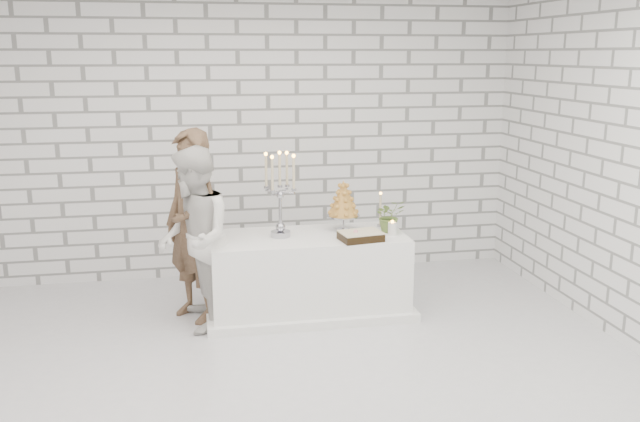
{
  "coord_description": "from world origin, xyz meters",
  "views": [
    {
      "loc": [
        -0.5,
        -4.72,
        2.39
      ],
      "look_at": [
        0.57,
        0.91,
        1.05
      ],
      "focal_mm": 37.87,
      "sensor_mm": 36.0,
      "label": 1
    }
  ],
  "objects_px": {
    "cake_table": "(308,274)",
    "croquembouche": "(343,206)",
    "bride": "(194,239)",
    "groom": "(193,226)",
    "candelabra": "(280,194)"
  },
  "relations": [
    {
      "from": "bride",
      "to": "croquembouche",
      "type": "xyz_separation_m",
      "value": [
        1.39,
        0.28,
        0.18
      ]
    },
    {
      "from": "groom",
      "to": "croquembouche",
      "type": "bearing_deg",
      "value": 54.17
    },
    {
      "from": "bride",
      "to": "groom",
      "type": "bearing_deg",
      "value": 177.64
    },
    {
      "from": "groom",
      "to": "bride",
      "type": "xyz_separation_m",
      "value": [
        0.01,
        -0.22,
        -0.06
      ]
    },
    {
      "from": "cake_table",
      "to": "croquembouche",
      "type": "distance_m",
      "value": 0.72
    },
    {
      "from": "cake_table",
      "to": "bride",
      "type": "xyz_separation_m",
      "value": [
        -1.04,
        -0.17,
        0.44
      ]
    },
    {
      "from": "croquembouche",
      "to": "bride",
      "type": "bearing_deg",
      "value": -168.67
    },
    {
      "from": "candelabra",
      "to": "croquembouche",
      "type": "distance_m",
      "value": 0.64
    },
    {
      "from": "cake_table",
      "to": "croquembouche",
      "type": "bearing_deg",
      "value": 17.6
    },
    {
      "from": "bride",
      "to": "croquembouche",
      "type": "height_order",
      "value": "bride"
    },
    {
      "from": "croquembouche",
      "to": "candelabra",
      "type": "bearing_deg",
      "value": -170.63
    },
    {
      "from": "bride",
      "to": "croquembouche",
      "type": "distance_m",
      "value": 1.43
    },
    {
      "from": "cake_table",
      "to": "groom",
      "type": "distance_m",
      "value": 1.16
    },
    {
      "from": "groom",
      "to": "candelabra",
      "type": "distance_m",
      "value": 0.84
    },
    {
      "from": "cake_table",
      "to": "croquembouche",
      "type": "relative_size",
      "value": 3.69
    }
  ]
}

